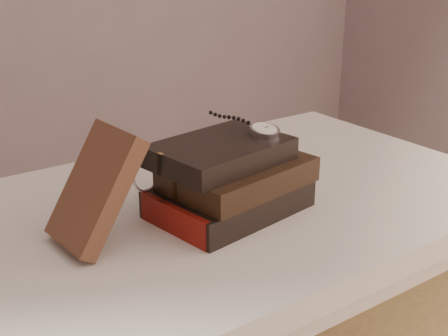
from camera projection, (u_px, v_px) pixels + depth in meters
table at (216, 248)px, 1.02m from camera, size 1.00×0.60×0.75m
book_stack at (230, 179)px, 0.92m from camera, size 0.26×0.19×0.12m
journal at (96, 188)px, 0.82m from camera, size 0.12×0.12×0.16m
pocket_watch at (261, 129)px, 0.93m from camera, size 0.05×0.15×0.02m
eyeglasses at (156, 172)px, 0.92m from camera, size 0.11×0.12×0.05m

